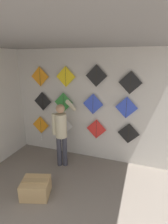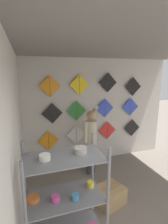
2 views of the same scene
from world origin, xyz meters
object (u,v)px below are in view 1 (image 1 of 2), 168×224
at_px(kite_0, 41,126).
at_px(kite_7, 126,108).
at_px(kite_5, 64,102).
at_px(shopkeeper, 61,130).
at_px(kite_6, 93,104).
at_px(kite_9, 66,77).
at_px(cardboard_box, 36,188).
at_px(kite_1, 64,126).
at_px(kite_4, 43,101).
at_px(kite_10, 96,76).
at_px(kite_2, 96,129).
at_px(kite_11, 130,83).
at_px(kite_3, 128,133).
at_px(kite_8, 40,76).

bearing_deg(kite_0, kite_7, 0.03).
bearing_deg(kite_5, shopkeeper, -71.26).
relative_size(kite_6, kite_7, 1.00).
bearing_deg(kite_9, cardboard_box, -87.51).
bearing_deg(kite_1, kite_6, 0.05).
relative_size(kite_0, kite_1, 1.11).
bearing_deg(kite_4, kite_10, 0.00).
height_order(kite_0, kite_2, kite_2).
relative_size(kite_7, kite_11, 1.00).
xyz_separation_m(kite_3, kite_9, (-1.61, 0.00, 1.29)).
xyz_separation_m(kite_2, kite_6, (-0.10, 0.00, 0.65)).
bearing_deg(kite_4, kite_3, 0.00).
bearing_deg(kite_0, kite_1, 0.03).
distance_m(kite_5, kite_8, 0.92).
xyz_separation_m(kite_1, kite_2, (0.91, 0.00, 0.05)).
distance_m(kite_8, kite_9, 0.74).
relative_size(cardboard_box, kite_7, 1.20).
relative_size(kite_5, kite_10, 1.00).
xyz_separation_m(cardboard_box, kite_2, (0.74, 1.66, 0.68)).
relative_size(kite_2, kite_7, 1.00).
relative_size(shopkeeper, kite_4, 3.23).
bearing_deg(kite_3, cardboard_box, -132.92).
height_order(kite_1, kite_8, kite_8).
bearing_deg(kite_7, shopkeeper, -158.84).
bearing_deg(kite_4, shopkeeper, -33.91).
bearing_deg(kite_5, kite_3, 0.00).
distance_m(kite_2, kite_5, 1.09).
height_order(kite_0, kite_8, kite_8).
bearing_deg(cardboard_box, kite_10, 66.72).
distance_m(shopkeeper, kite_1, 0.60).
bearing_deg(kite_8, kite_4, 0.00).
bearing_deg(kite_0, kite_10, 0.04).
xyz_separation_m(kite_3, kite_4, (-2.32, 0.00, 0.61)).
distance_m(kite_3, kite_10, 1.57).
height_order(kite_0, kite_1, kite_1).
height_order(cardboard_box, kite_4, kite_4).
relative_size(kite_4, kite_8, 1.00).
relative_size(kite_0, kite_3, 1.40).
bearing_deg(kite_11, kite_2, 180.00).
distance_m(kite_0, kite_6, 1.74).
height_order(kite_7, kite_11, kite_11).
xyz_separation_m(kite_3, kite_11, (-0.05, 0.00, 1.21)).
relative_size(cardboard_box, kite_0, 0.86).
bearing_deg(shopkeeper, kite_10, 20.35).
distance_m(kite_2, kite_3, 0.80).
bearing_deg(kite_1, cardboard_box, -84.08).
distance_m(shopkeeper, cardboard_box, 1.35).
xyz_separation_m(kite_1, kite_11, (1.66, 0.00, 1.25)).
relative_size(kite_1, kite_10, 1.27).
height_order(kite_2, kite_5, kite_5).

